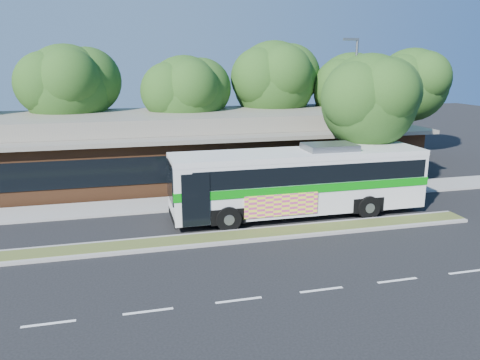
{
  "coord_description": "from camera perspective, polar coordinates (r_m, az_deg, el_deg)",
  "views": [
    {
      "loc": [
        -3.44,
        -18.82,
        7.78
      ],
      "look_at": [
        2.14,
        3.32,
        2.0
      ],
      "focal_mm": 35.0,
      "sensor_mm": 36.0,
      "label": 1
    }
  ],
  "objects": [
    {
      "name": "transit_bus",
      "position": [
        24.14,
        7.33,
        0.38
      ],
      "size": [
        13.22,
        3.17,
        3.7
      ],
      "rotation": [
        0.0,
        0.0,
        0.0
      ],
      "color": "silver",
      "rests_on": "ground"
    },
    {
      "name": "ground",
      "position": [
        20.65,
        -3.54,
        -7.95
      ],
      "size": [
        120.0,
        120.0,
        0.0
      ],
      "primitive_type": "plane",
      "color": "black",
      "rests_on": "ground"
    },
    {
      "name": "sidewalk",
      "position": [
        26.6,
        -6.11,
        -2.75
      ],
      "size": [
        44.0,
        2.6,
        0.12
      ],
      "primitive_type": "cube",
      "color": "gray",
      "rests_on": "ground"
    },
    {
      "name": "tree_bg_c",
      "position": [
        34.36,
        -6.11,
        10.49
      ],
      "size": [
        6.24,
        5.6,
        8.26
      ],
      "color": "black",
      "rests_on": "ground"
    },
    {
      "name": "tree_bg_b",
      "position": [
        35.14,
        -19.59,
        10.74
      ],
      "size": [
        6.69,
        6.0,
        9.0
      ],
      "color": "black",
      "rests_on": "ground"
    },
    {
      "name": "plaza_building",
      "position": [
        32.49,
        -7.87,
        4.06
      ],
      "size": [
        33.2,
        11.2,
        4.45
      ],
      "color": "#57311B",
      "rests_on": "ground"
    },
    {
      "name": "median_strip",
      "position": [
        21.17,
        -3.85,
        -7.17
      ],
      "size": [
        26.0,
        1.1,
        0.15
      ],
      "primitive_type": "cube",
      "color": "#4D5323",
      "rests_on": "ground"
    },
    {
      "name": "tree_bg_d",
      "position": [
        36.96,
        4.74,
        12.06
      ],
      "size": [
        6.91,
        6.2,
        9.37
      ],
      "color": "black",
      "rests_on": "ground"
    },
    {
      "name": "tree_bg_f",
      "position": [
        42.37,
        20.57,
        11.01
      ],
      "size": [
        6.69,
        6.0,
        8.92
      ],
      "color": "black",
      "rests_on": "ground"
    },
    {
      "name": "sidewalk_tree",
      "position": [
        28.07,
        16.02,
        9.44
      ],
      "size": [
        6.0,
        5.38,
        8.27
      ],
      "color": "black",
      "rests_on": "ground"
    },
    {
      "name": "tree_bg_e",
      "position": [
        38.42,
        13.83,
        10.77
      ],
      "size": [
        6.47,
        5.8,
        8.5
      ],
      "color": "black",
      "rests_on": "ground"
    },
    {
      "name": "lamp_post",
      "position": [
        28.16,
        13.57,
        7.96
      ],
      "size": [
        0.93,
        0.18,
        9.07
      ],
      "color": "slate",
      "rests_on": "ground"
    }
  ]
}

